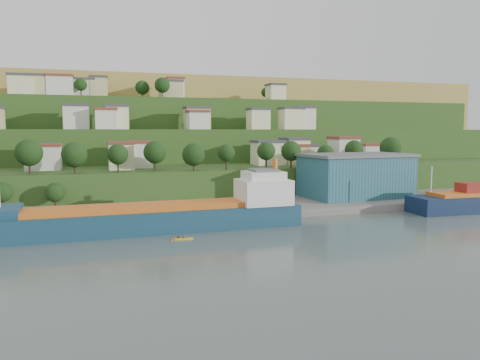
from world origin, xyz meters
name	(u,v)px	position (x,y,z in m)	size (l,w,h in m)	color
ground	(228,236)	(0.00, 0.00, 0.00)	(500.00, 500.00, 0.00)	#465552
quay	(271,210)	(20.00, 28.00, 0.00)	(220.00, 26.00, 4.00)	slate
hillside	(145,170)	(0.00, 168.67, 0.09)	(360.00, 210.95, 96.00)	#284719
cargo_ship_near	(162,218)	(-12.11, 9.72, 2.71)	(66.40, 12.40, 17.00)	#123A46
warehouse	(356,175)	(47.96, 31.00, 8.43)	(32.32, 21.24, 12.80)	#1C4C54
kayak_orange	(178,238)	(-10.13, 0.57, 0.25)	(3.32, 1.72, 0.83)	#D35E12
kayak_yellow	(184,238)	(-9.14, -0.15, 0.27)	(3.69, 0.79, 0.92)	gold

